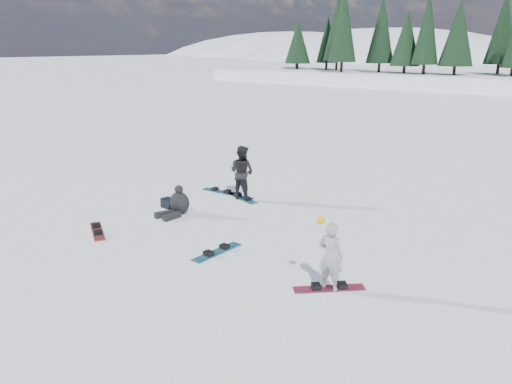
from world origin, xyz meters
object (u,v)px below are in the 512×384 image
(snowboard_loose_c, at_px, (221,192))
(snowboard_loose_b, at_px, (97,231))
(seated_rider, at_px, (178,203))
(gear_bag, at_px, (169,203))
(snowboarder_woman, at_px, (330,256))
(snowboarder_man, at_px, (242,172))
(snowboard_loose_a, at_px, (217,252))

(snowboard_loose_c, height_order, snowboard_loose_b, same)
(seated_rider, distance_m, gear_bag, 0.77)
(snowboarder_woman, height_order, snowboarder_man, snowboarder_man)
(snowboarder_man, bearing_deg, snowboard_loose_a, 117.57)
(seated_rider, distance_m, snowboard_loose_c, 2.63)
(snowboarder_man, distance_m, snowboard_loose_a, 4.63)
(snowboarder_woman, bearing_deg, seated_rider, -18.56)
(snowboarder_woman, bearing_deg, snowboarder_man, -40.11)
(snowboarder_woman, xyz_separation_m, gear_bag, (-6.69, 1.74, -0.60))
(seated_rider, bearing_deg, snowboard_loose_b, -94.49)
(snowboard_loose_c, height_order, snowboard_loose_a, same)
(snowboarder_woman, relative_size, snowboarder_man, 0.90)
(snowboarder_woman, relative_size, gear_bag, 3.59)
(snowboard_loose_c, bearing_deg, snowboard_loose_a, -52.38)
(snowboard_loose_a, bearing_deg, snowboard_loose_b, 107.03)
(seated_rider, xyz_separation_m, snowboard_loose_b, (-0.70, -2.38, -0.33))
(snowboarder_woman, xyz_separation_m, snowboard_loose_c, (-6.52, 4.04, -0.74))
(snowboard_loose_c, bearing_deg, seated_rider, -80.70)
(snowboarder_woman, height_order, snowboard_loose_b, snowboarder_woman)
(seated_rider, bearing_deg, snowboard_loose_a, -15.41)
(snowboard_loose_a, relative_size, snowboard_loose_b, 1.00)
(seated_rider, bearing_deg, snowboarder_man, 89.96)
(snowboarder_man, xyz_separation_m, snowboard_loose_a, (2.34, -3.90, -0.88))
(snowboarder_woman, distance_m, seated_rider, 6.19)
(snowboarder_man, xyz_separation_m, snowboard_loose_b, (-1.22, -4.80, -0.88))
(snowboarder_man, xyz_separation_m, gear_bag, (-1.21, -2.16, -0.75))
(gear_bag, bearing_deg, snowboarder_man, 60.65)
(snowboard_loose_c, xyz_separation_m, snowboard_loose_b, (-0.17, -4.93, 0.00))
(snowboarder_man, height_order, snowboard_loose_a, snowboarder_man)
(snowboard_loose_b, bearing_deg, snowboard_loose_a, 44.57)
(seated_rider, height_order, snowboard_loose_c, seated_rider)
(snowboarder_woman, distance_m, snowboard_loose_c, 7.71)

